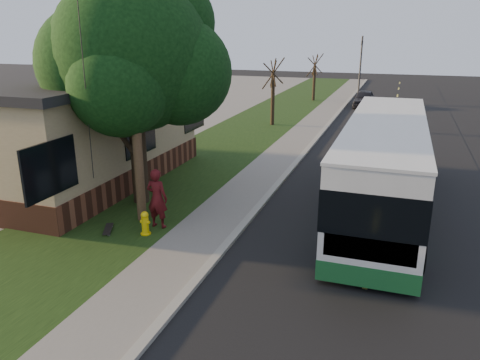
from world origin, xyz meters
name	(u,v)px	position (x,y,z in m)	size (l,w,h in m)	color
ground	(225,248)	(0.00, 0.00, 0.00)	(120.00, 120.00, 0.00)	black
road	(385,168)	(4.00, 10.00, 0.01)	(8.00, 80.00, 0.01)	black
curb	(299,160)	(0.00, 10.00, 0.06)	(0.25, 80.00, 0.12)	gray
sidewalk	(279,158)	(-1.00, 10.00, 0.04)	(2.00, 80.00, 0.08)	slate
grass_verge	(212,153)	(-4.50, 10.00, 0.04)	(5.00, 80.00, 0.07)	black
building_lot	(52,139)	(-14.50, 10.00, 0.02)	(15.00, 80.00, 0.04)	slate
fire_hydrant	(145,223)	(-2.60, 0.00, 0.43)	(0.32, 0.32, 0.74)	yellow
utility_pole	(132,78)	(-3.31, 0.99, 4.63)	(2.86, 3.21, 9.07)	#473321
leafy_tree	(135,57)	(-4.17, 2.65, 5.17)	(6.30, 6.00, 7.80)	black
bare_tree_near	(273,93)	(-3.50, 18.00, 2.15)	(1.38, 1.21, 4.31)	black
bare_tree_far	(314,78)	(-3.00, 30.00, 2.00)	(1.38, 1.21, 4.03)	black
traffic_signal	(361,62)	(0.50, 34.00, 3.16)	(0.18, 0.22, 5.50)	#2D2D30
transit_bus	(383,164)	(4.03, 4.59, 1.68)	(2.69, 11.66, 3.15)	silver
skateboarder	(157,198)	(-2.50, 0.63, 1.03)	(0.70, 0.46, 1.91)	#480E12
skateboard_main	(108,229)	(-3.82, -0.18, 0.13)	(0.60, 0.91, 0.08)	black
dumpster	(54,162)	(-9.50, 4.26, 0.62)	(1.34, 1.09, 1.15)	black
distant_car	(364,99)	(1.50, 28.09, 0.67)	(1.58, 3.94, 1.34)	black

